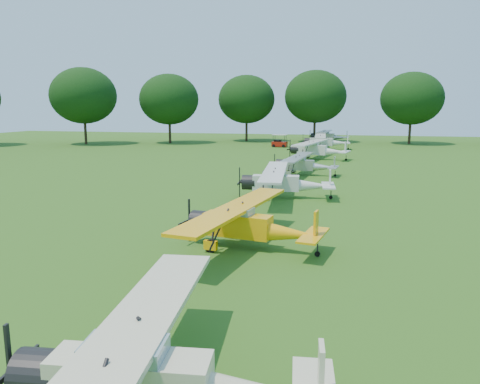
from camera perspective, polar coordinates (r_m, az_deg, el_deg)
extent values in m
plane|color=#274F13|center=(30.77, 4.57, -1.67)|extent=(160.00, 160.00, 0.00)
cylinder|color=#322513|center=(86.60, 19.99, 7.02)|extent=(0.44, 0.44, 4.51)
ellipsoid|color=black|center=(86.51, 20.22, 10.66)|extent=(10.52, 10.52, 8.94)
cylinder|color=#322513|center=(86.83, 9.06, 7.59)|extent=(0.44, 0.44, 4.74)
ellipsoid|color=black|center=(86.76, 9.17, 11.41)|extent=(11.05, 11.05, 9.39)
cylinder|color=#322513|center=(88.52, 0.80, 7.69)|extent=(0.44, 0.44, 4.49)
ellipsoid|color=black|center=(88.43, 0.81, 11.24)|extent=(10.47, 10.47, 8.90)
cylinder|color=#322513|center=(84.45, -8.55, 7.43)|extent=(0.44, 0.44, 4.44)
ellipsoid|color=black|center=(84.35, -8.65, 11.11)|extent=(10.36, 10.36, 8.80)
cylinder|color=#322513|center=(85.43, -18.33, 7.17)|extent=(0.44, 0.44, 4.77)
ellipsoid|color=black|center=(85.36, -18.56, 11.07)|extent=(11.14, 11.14, 9.47)
cube|color=beige|center=(10.23, -13.17, -21.50)|extent=(3.30, 1.31, 1.05)
cube|color=#8CA5B2|center=(9.98, -13.87, -18.72)|extent=(1.70, 1.10, 0.55)
cylinder|color=black|center=(10.96, -23.16, -19.76)|extent=(1.02, 1.14, 1.04)
cube|color=black|center=(11.28, -26.20, -19.11)|extent=(0.07, 0.13, 2.11)
cube|color=beige|center=(9.86, -13.94, -17.45)|extent=(2.66, 10.73, 0.14)
cube|color=beige|center=(9.55, 9.82, -21.38)|extent=(0.16, 0.56, 1.30)
cylinder|color=black|center=(11.87, -14.71, -20.97)|extent=(0.62, 0.23, 0.60)
cube|color=#F8A70A|center=(21.53, -0.29, -4.07)|extent=(3.26, 1.42, 1.04)
cone|color=#F8A70A|center=(20.72, 6.54, -5.14)|extent=(2.87, 1.31, 0.89)
cube|color=#8CA5B2|center=(21.44, -0.54, -2.64)|extent=(1.70, 1.14, 0.54)
cylinder|color=black|center=(22.30, -4.75, -3.60)|extent=(1.04, 1.15, 1.03)
cube|color=black|center=(22.60, -6.20, -3.44)|extent=(0.08, 0.13, 2.07)
cube|color=#F8A70A|center=(21.39, -0.54, -2.00)|extent=(3.05, 10.55, 0.14)
cube|color=#F8A70A|center=(20.36, 9.24, -4.05)|extent=(0.18, 0.55, 1.28)
cube|color=#F8A70A|center=(20.50, 8.94, -5.23)|extent=(1.26, 2.86, 0.09)
cylinder|color=black|center=(20.97, -3.60, -6.59)|extent=(0.61, 0.25, 0.59)
cylinder|color=black|center=(23.12, -0.92, -4.95)|extent=(0.61, 0.25, 0.59)
cylinder|color=black|center=(20.69, 9.41, -7.46)|extent=(0.25, 0.11, 0.24)
cube|color=silver|center=(33.25, 4.39, 1.11)|extent=(3.34, 1.29, 1.07)
cone|color=silver|center=(33.24, 9.13, 0.74)|extent=(2.93, 1.20, 0.92)
cube|color=#8CA5B2|center=(33.17, 4.23, 2.07)|extent=(1.72, 1.10, 0.56)
cylinder|color=black|center=(33.42, 1.07, 1.19)|extent=(1.02, 1.15, 1.06)
cube|color=black|center=(33.50, -0.05, 1.21)|extent=(0.07, 0.13, 2.14)
cube|color=silver|center=(33.14, 4.23, 2.51)|extent=(2.55, 10.90, 0.14)
cube|color=silver|center=(33.20, 10.91, 1.56)|extent=(0.16, 0.57, 1.33)
cube|color=silver|center=(33.26, 10.71, 0.79)|extent=(1.15, 2.93, 0.09)
cylinder|color=black|center=(32.19, 2.79, -0.56)|extent=(0.62, 0.22, 0.61)
cylinder|color=black|center=(34.69, 3.15, 0.23)|extent=(0.62, 0.22, 0.61)
cylinder|color=black|center=(33.43, 11.01, -0.65)|extent=(0.25, 0.11, 0.24)
cube|color=#B7B8BC|center=(44.68, 7.14, 3.30)|extent=(2.99, 1.12, 0.96)
cone|color=#B7B8BC|center=(44.29, 10.26, 2.97)|extent=(2.62, 1.04, 0.82)
cube|color=#8CA5B2|center=(44.64, 7.04, 3.94)|extent=(1.53, 0.97, 0.50)
cylinder|color=black|center=(45.05, 4.97, 3.40)|extent=(0.90, 1.02, 0.95)
cube|color=black|center=(45.19, 4.24, 3.43)|extent=(0.06, 0.11, 1.92)
cube|color=#B7B8BC|center=(44.62, 7.04, 4.23)|extent=(2.17, 9.76, 0.13)
cube|color=#B7B8BC|center=(44.11, 11.46, 3.50)|extent=(0.14, 0.51, 1.19)
cube|color=#B7B8BC|center=(44.17, 11.32, 2.98)|extent=(1.00, 2.62, 0.08)
cylinder|color=black|center=(43.81, 5.88, 2.28)|extent=(0.56, 0.19, 0.55)
cylinder|color=black|center=(46.03, 6.51, 2.66)|extent=(0.56, 0.19, 0.55)
cylinder|color=black|center=(44.25, 11.52, 1.99)|extent=(0.22, 0.09, 0.22)
cube|color=silver|center=(58.44, 8.77, 5.11)|extent=(3.68, 1.65, 1.16)
cone|color=silver|center=(57.78, 11.64, 4.80)|extent=(3.23, 1.52, 1.00)
cube|color=#8CA5B2|center=(58.42, 8.68, 5.71)|extent=(1.92, 1.31, 0.61)
cylinder|color=black|center=(59.00, 6.78, 5.21)|extent=(1.18, 1.31, 1.15)
cube|color=black|center=(59.21, 6.11, 5.24)|extent=(0.09, 0.14, 2.33)
cube|color=silver|center=(58.40, 8.69, 5.99)|extent=(3.60, 11.85, 0.16)
cube|color=silver|center=(57.52, 12.75, 5.29)|extent=(0.21, 0.62, 1.44)
cube|color=silver|center=(57.58, 12.62, 4.80)|extent=(1.46, 3.22, 0.10)
cylinder|color=black|center=(57.42, 7.53, 4.22)|extent=(0.69, 0.29, 0.67)
cylinder|color=black|center=(60.08, 8.26, 4.47)|extent=(0.69, 0.29, 0.67)
cylinder|color=black|center=(57.63, 12.80, 3.87)|extent=(0.28, 0.13, 0.27)
cube|color=silver|center=(72.59, 9.85, 6.06)|extent=(3.48, 1.21, 1.12)
cone|color=silver|center=(72.64, 12.13, 5.85)|extent=(3.05, 1.13, 0.96)
cube|color=#8CA5B2|center=(72.55, 9.78, 6.52)|extent=(1.77, 1.08, 0.59)
cylinder|color=black|center=(72.63, 8.23, 6.10)|extent=(1.03, 1.17, 1.11)
cube|color=black|center=(72.65, 7.68, 6.12)|extent=(0.07, 0.13, 2.25)
cube|color=silver|center=(72.53, 9.78, 6.73)|extent=(2.20, 11.41, 0.15)
cube|color=silver|center=(72.65, 13.00, 6.24)|extent=(0.14, 0.59, 1.39)
cube|color=silver|center=(72.68, 12.90, 5.87)|extent=(1.08, 3.04, 0.10)
cylinder|color=black|center=(71.33, 9.13, 5.36)|extent=(0.65, 0.21, 0.64)
cylinder|color=black|center=(73.99, 9.17, 5.53)|extent=(0.65, 0.21, 0.64)
cylinder|color=black|center=(72.76, 13.04, 5.17)|extent=(0.26, 0.10, 0.26)
cube|color=#B7B8BC|center=(86.20, 10.30, 6.69)|extent=(3.44, 1.25, 1.11)
cone|color=#B7B8BC|center=(85.89, 12.20, 6.51)|extent=(3.02, 1.17, 0.95)
cube|color=#8CA5B2|center=(86.18, 10.25, 7.08)|extent=(1.76, 1.09, 0.58)
cylinder|color=black|center=(86.49, 8.98, 6.74)|extent=(1.03, 1.16, 1.10)
cube|color=black|center=(86.59, 8.53, 6.76)|extent=(0.07, 0.13, 2.22)
cube|color=#B7B8BC|center=(86.17, 10.25, 7.26)|extent=(2.36, 11.27, 0.15)
cube|color=#B7B8BC|center=(85.77, 12.92, 6.83)|extent=(0.15, 0.59, 1.37)
cube|color=#B7B8BC|center=(85.80, 12.83, 6.51)|extent=(1.11, 3.01, 0.09)
cylinder|color=black|center=(85.07, 9.60, 6.13)|extent=(0.64, 0.22, 0.63)
cylinder|color=black|center=(87.67, 9.85, 6.25)|extent=(0.64, 0.22, 0.63)
cylinder|color=black|center=(85.85, 12.95, 5.93)|extent=(0.26, 0.10, 0.25)
cube|color=#9F180B|center=(75.57, 4.85, 5.85)|extent=(2.49, 1.53, 0.75)
cube|color=black|center=(75.62, 4.62, 6.18)|extent=(1.09, 1.28, 0.48)
cube|color=silver|center=(75.46, 4.87, 6.96)|extent=(2.39, 1.63, 0.09)
cylinder|color=black|center=(75.15, 4.12, 5.65)|extent=(0.49, 0.20, 0.47)
cylinder|color=black|center=(76.43, 4.38, 5.72)|extent=(0.49, 0.20, 0.47)
cylinder|color=black|center=(74.74, 5.32, 5.60)|extent=(0.49, 0.20, 0.47)
cylinder|color=black|center=(76.03, 5.56, 5.68)|extent=(0.49, 0.20, 0.47)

